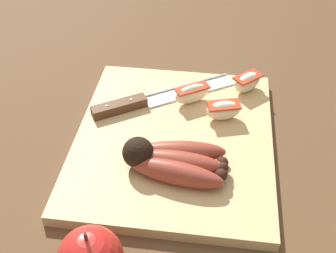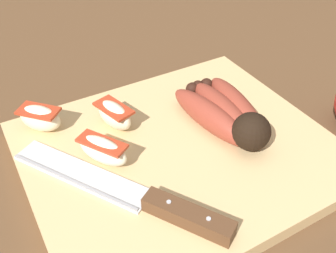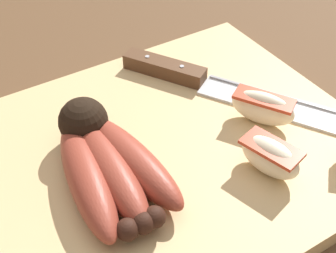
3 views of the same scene
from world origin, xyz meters
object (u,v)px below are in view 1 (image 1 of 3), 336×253
object	(u,v)px
apple_wedge_middle	(192,93)
apple_wedge_near	(223,110)
banana_bunch	(173,161)
chefs_knife	(145,101)
apple_wedge_far	(247,82)

from	to	relation	value
apple_wedge_middle	apple_wedge_near	bearing A→B (deg)	55.23
apple_wedge_near	apple_wedge_middle	bearing A→B (deg)	-124.77
banana_bunch	apple_wedge_middle	distance (m)	0.17
chefs_knife	apple_wedge_near	xyz separation A→B (m)	(0.02, 0.14, 0.01)
apple_wedge_middle	apple_wedge_far	xyz separation A→B (m)	(-0.05, 0.10, 0.00)
chefs_knife	apple_wedge_near	size ratio (longest dim) A/B	3.90
banana_bunch	apple_wedge_middle	xyz separation A→B (m)	(-0.17, 0.01, 0.00)
chefs_knife	apple_wedge_far	distance (m)	0.20
apple_wedge_far	banana_bunch	bearing A→B (deg)	-27.45
chefs_knife	apple_wedge_near	distance (m)	0.15
apple_wedge_far	apple_wedge_near	bearing A→B (deg)	-25.34
banana_bunch	apple_wedge_far	distance (m)	0.25
apple_wedge_middle	apple_wedge_far	world-z (taller)	same
banana_bunch	apple_wedge_middle	size ratio (longest dim) A/B	2.36
chefs_knife	apple_wedge_near	world-z (taller)	apple_wedge_near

